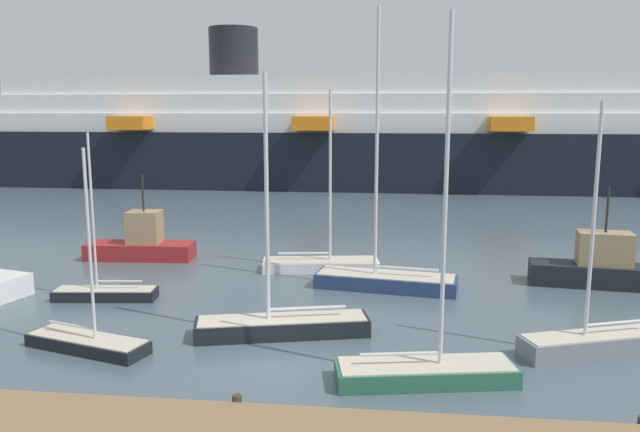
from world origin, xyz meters
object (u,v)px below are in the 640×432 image
at_px(sailboat_1, 87,341).
at_px(sailboat_6, 426,367).
at_px(sailboat_2, 386,277).
at_px(sailboat_7, 282,322).
at_px(fishing_boat_2, 598,267).
at_px(sailboat_3, 595,341).
at_px(sailboat_5, 321,262).
at_px(cruise_ship, 406,136).
at_px(sailboat_4, 105,291).
at_px(fishing_boat_0, 142,243).

height_order(sailboat_1, sailboat_6, sailboat_6).
xyz_separation_m(sailboat_2, sailboat_7, (-3.52, -6.18, -0.07)).
xyz_separation_m(sailboat_1, fishing_boat_2, (19.02, 9.80, 0.57)).
relative_size(sailboat_2, sailboat_3, 1.50).
relative_size(sailboat_5, cruise_ship, 0.08).
distance_m(sailboat_3, sailboat_5, 13.82).
distance_m(sailboat_4, cruise_ship, 44.62).
bearing_deg(fishing_boat_0, sailboat_2, -21.68).
height_order(sailboat_2, sailboat_4, sailboat_2).
distance_m(sailboat_5, sailboat_6, 13.10).
bearing_deg(sailboat_1, sailboat_2, 56.98).
xyz_separation_m(sailboat_3, sailboat_7, (-10.29, 0.50, 0.02)).
height_order(sailboat_6, fishing_boat_0, sailboat_6).
bearing_deg(sailboat_7, fishing_boat_0, -61.85).
height_order(sailboat_4, sailboat_5, sailboat_5).
bearing_deg(fishing_boat_2, sailboat_2, -163.45).
height_order(sailboat_2, sailboat_3, sailboat_2).
height_order(sailboat_7, fishing_boat_0, sailboat_7).
bearing_deg(sailboat_4, sailboat_5, -151.49).
bearing_deg(fishing_boat_2, sailboat_1, -145.57).
height_order(sailboat_3, sailboat_6, sailboat_6).
xyz_separation_m(sailboat_2, sailboat_6, (1.25, -9.43, -0.07)).
xyz_separation_m(sailboat_6, fishing_boat_0, (-14.13, 13.61, 0.38)).
bearing_deg(sailboat_1, fishing_boat_0, 121.10).
bearing_deg(sailboat_5, sailboat_1, -128.18).
relative_size(sailboat_3, sailboat_4, 1.17).
bearing_deg(cruise_ship, sailboat_3, -83.18).
bearing_deg(sailboat_5, cruise_ship, 74.14).
xyz_separation_m(sailboat_4, cruise_ship, (13.24, 42.34, 4.85)).
distance_m(sailboat_6, fishing_boat_2, 13.69).
bearing_deg(fishing_boat_2, sailboat_6, -119.44).
height_order(sailboat_1, sailboat_7, sailboat_7).
height_order(sailboat_4, fishing_boat_2, sailboat_4).
distance_m(sailboat_4, fishing_boat_0, 7.22).
xyz_separation_m(sailboat_2, cruise_ship, (1.70, 39.43, 4.66)).
xyz_separation_m(sailboat_3, sailboat_4, (-18.31, 3.78, -0.11)).
height_order(sailboat_7, fishing_boat_2, sailboat_7).
bearing_deg(sailboat_6, sailboat_1, 163.31).
relative_size(sailboat_4, sailboat_7, 0.77).
xyz_separation_m(sailboat_3, sailboat_5, (-9.96, 9.58, -0.04)).
relative_size(sailboat_6, sailboat_7, 1.15).
bearing_deg(sailboat_4, sailboat_7, 151.52).
height_order(sailboat_5, sailboat_6, sailboat_6).
relative_size(sailboat_2, sailboat_5, 1.37).
bearing_deg(sailboat_7, fishing_boat_2, -163.05).
bearing_deg(fishing_boat_2, sailboat_3, -100.63).
xyz_separation_m(sailboat_6, cruise_ship, (0.44, 48.86, 4.73)).
bearing_deg(sailboat_1, fishing_boat_2, 43.60).
distance_m(sailboat_7, fishing_boat_2, 15.08).
bearing_deg(sailboat_1, cruise_ship, 93.01).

